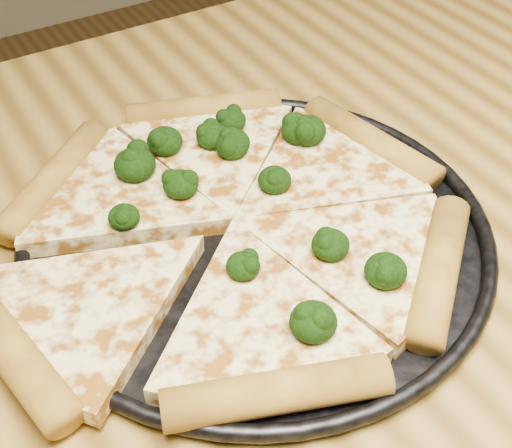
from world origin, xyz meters
TOP-DOWN VIEW (x-y plane):
  - dining_table at (0.00, 0.00)m, footprint 1.20×0.90m
  - pizza_pan at (-0.06, 0.09)m, footprint 0.36×0.36m
  - pizza at (-0.08, 0.09)m, footprint 0.38×0.36m
  - broccoli_florets at (-0.05, 0.12)m, footprint 0.20×0.25m

SIDE VIEW (x-z plane):
  - dining_table at x=0.00m, z-range 0.28..1.03m
  - pizza_pan at x=-0.06m, z-range 0.75..0.77m
  - pizza at x=-0.08m, z-range 0.75..0.78m
  - broccoli_florets at x=-0.05m, z-range 0.77..0.79m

